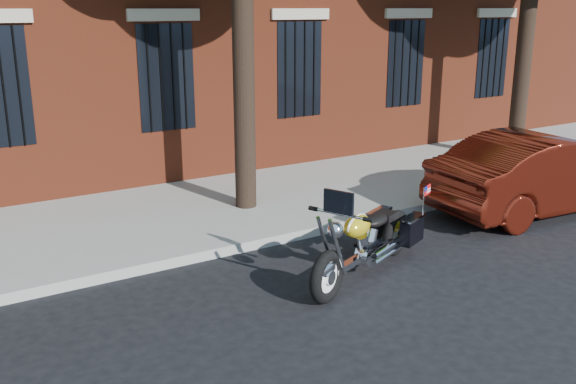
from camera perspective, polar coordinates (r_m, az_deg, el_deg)
ground at (r=8.69m, az=2.56°, el=-7.53°), size 120.00×120.00×0.00m
curb at (r=9.75m, az=-2.05°, el=-4.37°), size 40.00×0.16×0.15m
sidewalk at (r=11.33m, az=-6.83°, el=-1.53°), size 40.00×3.60×0.15m
motorcycle at (r=8.68m, az=7.28°, el=-4.39°), size 2.64×1.41×1.36m
car_maroon at (r=12.04m, az=21.87°, el=1.59°), size 4.40×1.86×1.41m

